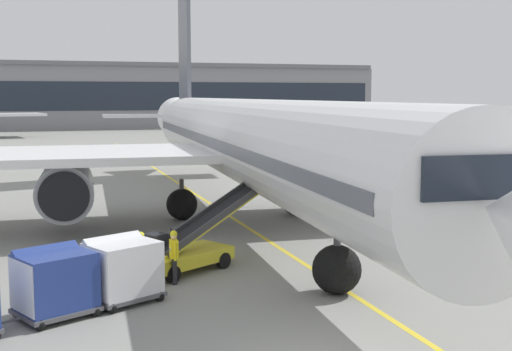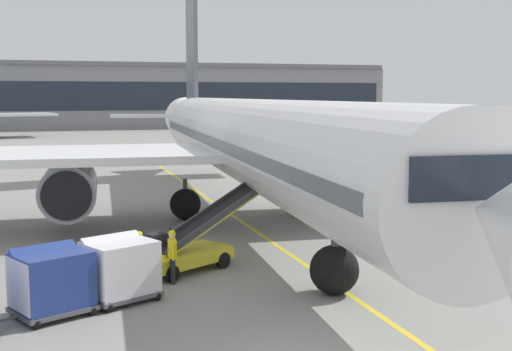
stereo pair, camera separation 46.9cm
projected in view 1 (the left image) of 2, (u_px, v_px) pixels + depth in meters
parked_airplane at (244, 141)px, 31.55m from camera, size 37.87×47.94×16.03m
belt_loader at (189, 246)px, 22.93m from camera, size 5.28×3.89×2.71m
baggage_cart_lead at (122, 268)px, 19.36m from camera, size 2.79×2.31×1.91m
baggage_cart_second at (54, 281)px, 18.01m from camera, size 2.79×2.31×1.91m
ground_crew_by_loader at (174, 253)px, 21.16m from camera, size 0.26×0.57×1.74m
ground_crew_by_carts at (141, 255)px, 20.98m from camera, size 0.37×0.54×1.74m
safety_cone_engine_keepout at (140, 248)px, 24.99m from camera, size 0.54×0.54×0.62m
apron_guidance_line_lead_in at (243, 224)px, 31.07m from camera, size 0.20×110.00×0.01m
terminal_building at (131, 96)px, 126.88m from camera, size 92.18×19.97×11.85m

